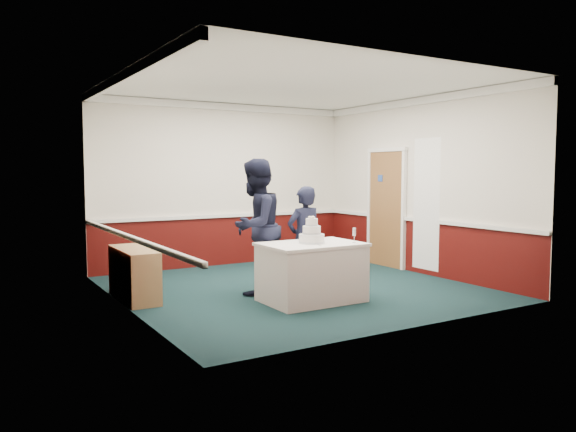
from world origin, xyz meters
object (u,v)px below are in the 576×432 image
cake_table (312,272)px  cake_knife (318,245)px  wedding_cake (312,235)px  person_woman (304,239)px  person_man (256,227)px  sideboard (134,274)px  champagne_flute (354,233)px

cake_table → cake_knife: bearing=-98.5°
wedding_cake → person_woman: person_woman is taller
person_woman → cake_knife: bearing=68.5°
person_man → person_woman: person_man is taller
wedding_cake → person_woman: bearing=67.3°
sideboard → champagne_flute: bearing=-32.6°
champagne_flute → person_man: bearing=130.1°
sideboard → cake_table: cake_table is taller
cake_table → person_man: (-0.42, 0.81, 0.56)m
cake_table → cake_knife: (-0.03, -0.20, 0.39)m
cake_knife → person_man: size_ratio=0.11×
champagne_flute → person_woman: bearing=108.4°
wedding_cake → cake_knife: (-0.03, -0.20, -0.11)m
cake_knife → champagne_flute: 0.55m
cake_knife → champagne_flute: bearing=6.1°
sideboard → person_man: size_ratio=0.62×
wedding_cake → cake_knife: size_ratio=1.65×
cake_knife → person_man: (-0.39, 1.01, 0.17)m
wedding_cake → champagne_flute: 0.57m
champagne_flute → person_woman: 0.88m
person_man → person_woman: size_ratio=1.26×
cake_table → champagne_flute: (0.50, -0.28, 0.53)m
cake_table → person_man: size_ratio=0.68×
wedding_cake → champagne_flute: bearing=-29.2°
champagne_flute → cake_knife: bearing=171.4°
cake_knife → cake_table: bearing=96.1°
wedding_cake → cake_knife: bearing=-98.5°
sideboard → cake_knife: (1.99, -1.53, 0.44)m
sideboard → person_man: (1.60, -0.52, 0.61)m
cake_knife → champagne_flute: champagne_flute is taller
cake_table → sideboard: bearing=146.6°
cake_knife → wedding_cake: bearing=96.1°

